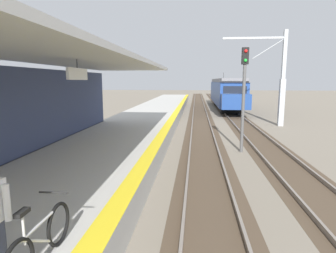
% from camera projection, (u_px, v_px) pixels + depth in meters
% --- Properties ---
extents(station_platform, '(5.00, 80.00, 0.91)m').
position_uv_depth(station_platform, '(127.00, 136.00, 16.46)').
color(station_platform, '#B7B5AD').
rests_on(station_platform, ground).
extents(track_pair_nearest_platform, '(2.34, 120.00, 0.16)m').
position_uv_depth(track_pair_nearest_platform, '(202.00, 132.00, 20.02)').
color(track_pair_nearest_platform, '#4C3D2D').
rests_on(track_pair_nearest_platform, ground).
extents(track_pair_middle, '(2.34, 120.00, 0.16)m').
position_uv_depth(track_pair_middle, '(251.00, 132.00, 19.69)').
color(track_pair_middle, '#4C3D2D').
rests_on(track_pair_middle, ground).
extents(approaching_train, '(2.93, 19.60, 4.76)m').
position_uv_depth(approaching_train, '(226.00, 92.00, 36.70)').
color(approaching_train, navy).
rests_on(approaching_train, ground).
extents(bicycle_beside_commuter, '(0.48, 1.82, 1.04)m').
position_uv_depth(bicycle_beside_commuter, '(40.00, 241.00, 4.15)').
color(bicycle_beside_commuter, black).
rests_on(bicycle_beside_commuter, station_platform).
extents(rail_signal_post, '(0.32, 0.34, 5.20)m').
position_uv_depth(rail_signal_post, '(244.00, 89.00, 13.97)').
color(rail_signal_post, '#4C4C4C').
rests_on(rail_signal_post, ground).
extents(catenary_pylon_far_side, '(5.00, 0.40, 7.50)m').
position_uv_depth(catenary_pylon_far_side, '(279.00, 81.00, 22.35)').
color(catenary_pylon_far_side, '#9EA3A8').
rests_on(catenary_pylon_far_side, ground).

